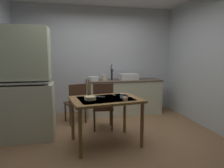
{
  "coord_description": "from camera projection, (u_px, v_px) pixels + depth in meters",
  "views": [
    {
      "loc": [
        -0.65,
        -3.31,
        1.45
      ],
      "look_at": [
        0.07,
        0.23,
        0.93
      ],
      "focal_mm": 31.46,
      "sensor_mm": 36.0,
      "label": 1
    }
  ],
  "objects": [
    {
      "name": "ground_plane",
      "position": [
        111.0,
        137.0,
        3.54
      ],
      "size": [
        4.99,
        4.99,
        0.0
      ],
      "primitive_type": "plane",
      "color": "#906A47"
    },
    {
      "name": "wall_back",
      "position": [
        97.0,
        60.0,
        5.09
      ],
      "size": [
        4.09,
        0.1,
        2.68
      ],
      "primitive_type": "cube",
      "color": "silver",
      "rests_on": "ground"
    },
    {
      "name": "wall_right",
      "position": [
        215.0,
        62.0,
        3.76
      ],
      "size": [
        0.1,
        3.59,
        2.68
      ],
      "primitive_type": "cube",
      "color": "silver",
      "rests_on": "ground"
    },
    {
      "name": "hutch_cabinet",
      "position": [
        24.0,
        88.0,
        3.38
      ],
      "size": [
        0.99,
        0.58,
        1.94
      ],
      "color": "beige",
      "rests_on": "ground"
    },
    {
      "name": "counter_cabinet",
      "position": [
        124.0,
        96.0,
        4.98
      ],
      "size": [
        1.86,
        0.64,
        0.86
      ],
      "color": "beige",
      "rests_on": "ground"
    },
    {
      "name": "sink_basin",
      "position": [
        129.0,
        77.0,
        4.93
      ],
      "size": [
        0.44,
        0.34,
        0.15
      ],
      "color": "white",
      "rests_on": "counter_cabinet"
    },
    {
      "name": "hand_pump",
      "position": [
        112.0,
        73.0,
        4.88
      ],
      "size": [
        0.05,
        0.27,
        0.39
      ],
      "color": "#232328",
      "rests_on": "counter_cabinet"
    },
    {
      "name": "mixing_bowl_counter",
      "position": [
        93.0,
        79.0,
        4.71
      ],
      "size": [
        0.25,
        0.25,
        0.1
      ],
      "primitive_type": "cylinder",
      "color": "white",
      "rests_on": "counter_cabinet"
    },
    {
      "name": "stoneware_crock",
      "position": [
        105.0,
        78.0,
        4.81
      ],
      "size": [
        0.14,
        0.14,
        0.13
      ],
      "primitive_type": "cylinder",
      "color": "beige",
      "rests_on": "counter_cabinet"
    },
    {
      "name": "dining_table",
      "position": [
        106.0,
        105.0,
        3.2
      ],
      "size": [
        1.21,
        0.95,
        0.77
      ],
      "color": "brown",
      "rests_on": "ground"
    },
    {
      "name": "chair_far_side",
      "position": [
        103.0,
        106.0,
        3.84
      ],
      "size": [
        0.44,
        0.44,
        0.94
      ],
      "color": "#4E3421",
      "rests_on": "ground"
    },
    {
      "name": "chair_by_counter",
      "position": [
        76.0,
        102.0,
        4.23
      ],
      "size": [
        0.51,
        0.51,
        0.87
      ],
      "color": "#4D321D",
      "rests_on": "ground"
    },
    {
      "name": "serving_bowl_wide",
      "position": [
        90.0,
        98.0,
        3.08
      ],
      "size": [
        0.18,
        0.18,
        0.05
      ],
      "primitive_type": "cylinder",
      "color": "beige",
      "rests_on": "dining_table"
    },
    {
      "name": "teacup_cream",
      "position": [
        125.0,
        99.0,
        3.02
      ],
      "size": [
        0.08,
        0.08,
        0.06
      ],
      "primitive_type": "cylinder",
      "color": "tan",
      "rests_on": "dining_table"
    },
    {
      "name": "mug_dark",
      "position": [
        122.0,
        96.0,
        3.2
      ],
      "size": [
        0.08,
        0.08,
        0.08
      ],
      "primitive_type": "cylinder",
      "color": "#9EB2C6",
      "rests_on": "dining_table"
    },
    {
      "name": "glass_bottle",
      "position": [
        89.0,
        90.0,
        3.28
      ],
      "size": [
        0.06,
        0.06,
        0.28
      ],
      "color": "olive",
      "rests_on": "dining_table"
    },
    {
      "name": "table_knife",
      "position": [
        100.0,
        97.0,
        3.32
      ],
      "size": [
        0.16,
        0.12,
        0.0
      ],
      "primitive_type": "cube",
      "rotation": [
        0.0,
        0.0,
        2.52
      ],
      "color": "silver",
      "rests_on": "dining_table"
    },
    {
      "name": "teaspoon_near_bowl",
      "position": [
        127.0,
        97.0,
        3.29
      ],
      "size": [
        0.16,
        0.04,
        0.0
      ],
      "primitive_type": "cube",
      "rotation": [
        0.0,
        0.0,
        3.01
      ],
      "color": "beige",
      "rests_on": "dining_table"
    },
    {
      "name": "teaspoon_by_cup",
      "position": [
        113.0,
        95.0,
        3.48
      ],
      "size": [
        0.04,
        0.15,
        0.0
      ],
      "primitive_type": "cube",
      "rotation": [
        0.0,
        0.0,
        1.74
      ],
      "color": "beige",
      "rests_on": "dining_table"
    }
  ]
}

